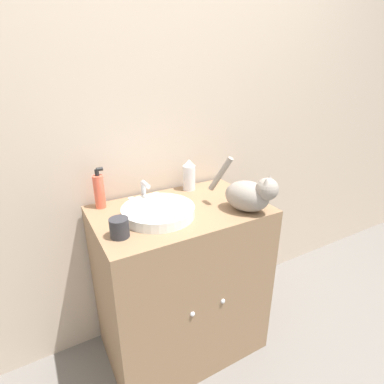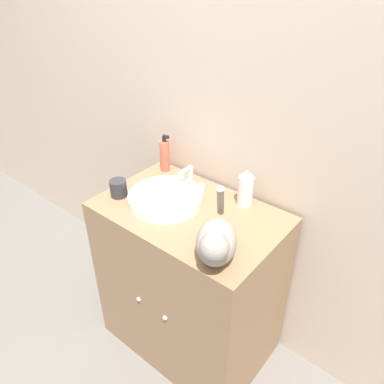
% 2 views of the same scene
% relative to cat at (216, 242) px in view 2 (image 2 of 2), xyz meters
% --- Properties ---
extents(ground_plane, '(8.00, 8.00, 0.00)m').
position_rel_cat_xyz_m(ground_plane, '(-0.28, -0.09, -0.97)').
color(ground_plane, slate).
extents(wall_back, '(6.00, 0.05, 2.50)m').
position_rel_cat_xyz_m(wall_back, '(-0.28, 0.49, 0.28)').
color(wall_back, '#C6B29E').
rests_on(wall_back, ground_plane).
extents(vanity_cabinet, '(0.83, 0.55, 0.88)m').
position_rel_cat_xyz_m(vanity_cabinet, '(-0.28, 0.18, -0.53)').
color(vanity_cabinet, '#8C6B4C').
rests_on(vanity_cabinet, ground_plane).
extents(sink_basin, '(0.34, 0.34, 0.05)m').
position_rel_cat_xyz_m(sink_basin, '(-0.40, 0.16, -0.06)').
color(sink_basin, white).
rests_on(sink_basin, vanity_cabinet).
extents(faucet, '(0.16, 0.09, 0.12)m').
position_rel_cat_xyz_m(faucet, '(-0.40, 0.34, -0.04)').
color(faucet, silver).
rests_on(faucet, vanity_cabinet).
extents(cat, '(0.24, 0.33, 0.25)m').
position_rel_cat_xyz_m(cat, '(0.00, 0.00, 0.00)').
color(cat, gray).
rests_on(cat, vanity_cabinet).
extents(soap_bottle, '(0.05, 0.05, 0.20)m').
position_rel_cat_xyz_m(soap_bottle, '(-0.61, 0.39, 0.00)').
color(soap_bottle, '#EF6047').
rests_on(soap_bottle, vanity_cabinet).
extents(spray_bottle, '(0.07, 0.07, 0.18)m').
position_rel_cat_xyz_m(spray_bottle, '(-0.12, 0.38, -0.00)').
color(spray_bottle, silver).
rests_on(spray_bottle, vanity_cabinet).
extents(cup, '(0.08, 0.08, 0.08)m').
position_rel_cat_xyz_m(cup, '(-0.61, 0.07, -0.05)').
color(cup, '#2D2D33').
rests_on(cup, vanity_cabinet).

